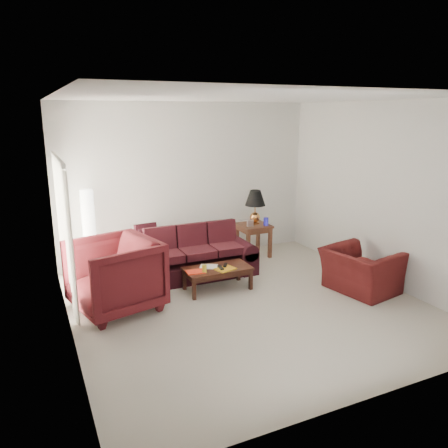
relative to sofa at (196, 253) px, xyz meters
name	(u,v)px	position (x,y,z in m)	size (l,w,h in m)	color
floor	(247,304)	(0.29, -1.41, -0.43)	(5.00, 5.00, 0.00)	beige
blinds	(63,232)	(-2.13, -0.11, 0.65)	(0.10, 2.00, 2.16)	silver
sofa	(196,253)	(0.00, 0.00, 0.00)	(2.08, 0.90, 0.85)	black
throw_pillow	(146,234)	(-0.69, 0.67, 0.25)	(0.40, 0.11, 0.40)	black
end_table	(253,240)	(1.46, 0.59, -0.10)	(0.60, 0.60, 0.65)	brown
table_lamp	(255,207)	(1.52, 0.64, 0.56)	(0.40, 0.40, 0.67)	#D88B43
clock	(250,223)	(1.33, 0.48, 0.29)	(0.13, 0.05, 0.13)	silver
blue_canister	(266,222)	(1.65, 0.42, 0.30)	(0.10, 0.10, 0.15)	#1D1AAB
picture_frame	(243,220)	(1.30, 0.72, 0.31)	(0.13, 0.02, 0.16)	#B2B2B6
floor_lamp	(89,233)	(-1.65, 0.79, 0.35)	(0.25, 0.25, 1.56)	white
armchair_left	(115,275)	(-1.54, -0.77, 0.10)	(1.13, 1.16, 1.06)	#461014
armchair_right	(361,271)	(2.17, -1.71, -0.08)	(1.06, 0.93, 0.69)	#3F0E0E
coffee_table	(218,279)	(0.11, -0.70, -0.24)	(1.07, 0.54, 0.38)	black
magazine_red	(195,272)	(-0.29, -0.75, -0.04)	(0.28, 0.21, 0.02)	red
magazine_white	(209,267)	(-0.01, -0.62, -0.04)	(0.28, 0.21, 0.02)	silver
magazine_orange	(225,269)	(0.19, -0.83, -0.04)	(0.30, 0.23, 0.02)	#BD8816
remote_a	(221,267)	(0.12, -0.79, -0.02)	(0.05, 0.19, 0.02)	black
remote_b	(225,265)	(0.24, -0.72, -0.02)	(0.05, 0.17, 0.02)	black
yellow_glass	(204,269)	(-0.17, -0.82, 0.01)	(0.07, 0.07, 0.13)	gold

